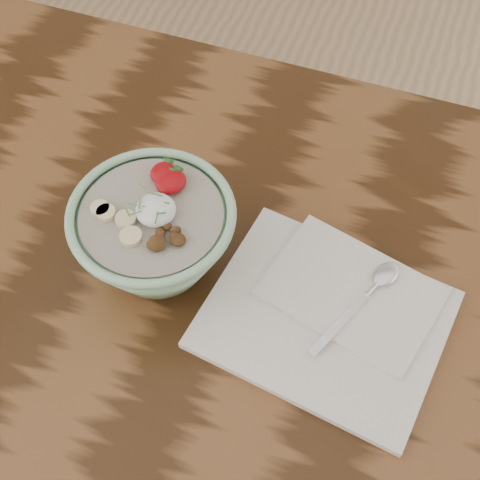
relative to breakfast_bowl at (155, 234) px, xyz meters
The scene contains 4 objects.
table 17.85cm from the breakfast_bowl, 26.49° to the right, with size 160.00×90.00×75.00cm.
breakfast_bowl is the anchor object (origin of this frame).
napkin 23.57cm from the breakfast_bowl, ahead, with size 31.07×26.92×1.73cm.
spoon 27.75cm from the breakfast_bowl, ahead, with size 8.40×16.11×0.88cm.
Camera 1 is at (17.81, -35.69, 148.98)cm, focal length 50.00 mm.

